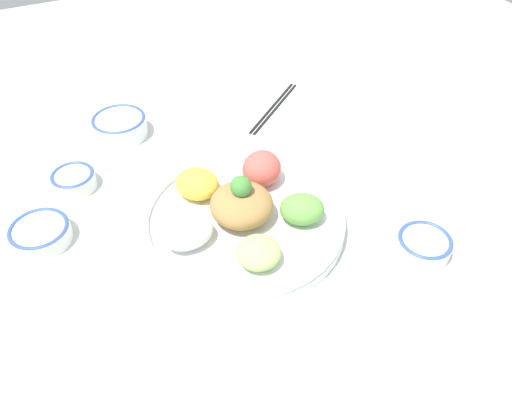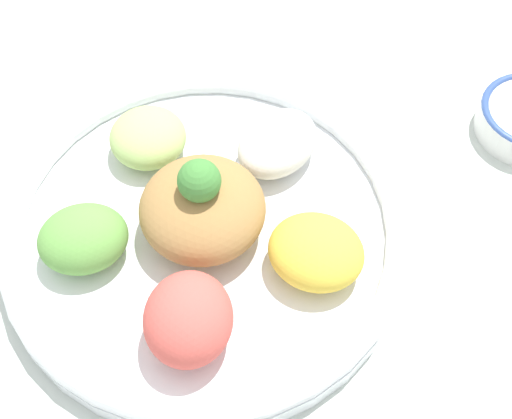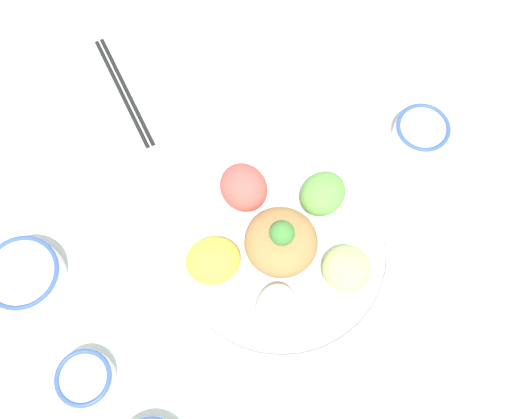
{
  "view_description": "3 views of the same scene",
  "coord_description": "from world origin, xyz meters",
  "px_view_note": "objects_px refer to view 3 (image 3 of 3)",
  "views": [
    {
      "loc": [
        0.6,
        -0.27,
        0.64
      ],
      "look_at": [
        0.04,
        -0.0,
        0.05
      ],
      "focal_mm": 35.0,
      "sensor_mm": 36.0,
      "label": 1
    },
    {
      "loc": [
        -0.27,
        0.17,
        0.56
      ],
      "look_at": [
        -0.02,
        -0.05,
        0.07
      ],
      "focal_mm": 50.0,
      "sensor_mm": 36.0,
      "label": 2
    },
    {
      "loc": [
        0.04,
        -0.29,
        0.91
      ],
      "look_at": [
        -0.03,
        0.01,
        0.08
      ],
      "focal_mm": 42.0,
      "sensor_mm": 36.0,
      "label": 3
    }
  ],
  "objects_px": {
    "salad_platter": "(279,246)",
    "serving_spoon_extra": "(350,32)",
    "rice_bowl_plain": "(421,131)",
    "serving_spoon_main": "(481,203)",
    "sauce_bowl_red": "(25,275)",
    "rice_bowl_blue": "(85,379)",
    "chopsticks_pair_near": "(124,91)"
  },
  "relations": [
    {
      "from": "chopsticks_pair_near",
      "to": "sauce_bowl_red",
      "type": "bearing_deg",
      "value": -46.3
    },
    {
      "from": "rice_bowl_plain",
      "to": "serving_spoon_extra",
      "type": "xyz_separation_m",
      "value": [
        -0.15,
        0.18,
        -0.02
      ]
    },
    {
      "from": "rice_bowl_blue",
      "to": "chopsticks_pair_near",
      "type": "xyz_separation_m",
      "value": [
        -0.09,
        0.48,
        -0.02
      ]
    },
    {
      "from": "sauce_bowl_red",
      "to": "chopsticks_pair_near",
      "type": "distance_m",
      "value": 0.36
    },
    {
      "from": "salad_platter",
      "to": "chopsticks_pair_near",
      "type": "relative_size",
      "value": 1.86
    },
    {
      "from": "salad_platter",
      "to": "serving_spoon_extra",
      "type": "height_order",
      "value": "salad_platter"
    },
    {
      "from": "sauce_bowl_red",
      "to": "rice_bowl_blue",
      "type": "relative_size",
      "value": 1.4
    },
    {
      "from": "salad_platter",
      "to": "rice_bowl_plain",
      "type": "relative_size",
      "value": 4.04
    },
    {
      "from": "sauce_bowl_red",
      "to": "serving_spoon_main",
      "type": "distance_m",
      "value": 0.73
    },
    {
      "from": "rice_bowl_plain",
      "to": "rice_bowl_blue",
      "type": "bearing_deg",
      "value": -130.4
    },
    {
      "from": "salad_platter",
      "to": "serving_spoon_main",
      "type": "xyz_separation_m",
      "value": [
        0.31,
        0.15,
        -0.02
      ]
    },
    {
      "from": "salad_platter",
      "to": "rice_bowl_plain",
      "type": "xyz_separation_m",
      "value": [
        0.19,
        0.25,
        -0.01
      ]
    },
    {
      "from": "rice_bowl_blue",
      "to": "chopsticks_pair_near",
      "type": "distance_m",
      "value": 0.49
    },
    {
      "from": "rice_bowl_blue",
      "to": "serving_spoon_main",
      "type": "height_order",
      "value": "rice_bowl_blue"
    },
    {
      "from": "serving_spoon_main",
      "to": "sauce_bowl_red",
      "type": "bearing_deg",
      "value": -178.71
    },
    {
      "from": "salad_platter",
      "to": "rice_bowl_plain",
      "type": "distance_m",
      "value": 0.31
    },
    {
      "from": "sauce_bowl_red",
      "to": "rice_bowl_blue",
      "type": "distance_m",
      "value": 0.18
    },
    {
      "from": "rice_bowl_plain",
      "to": "serving_spoon_main",
      "type": "xyz_separation_m",
      "value": [
        0.11,
        -0.1,
        -0.02
      ]
    },
    {
      "from": "sauce_bowl_red",
      "to": "rice_bowl_plain",
      "type": "distance_m",
      "value": 0.67
    },
    {
      "from": "serving_spoon_main",
      "to": "serving_spoon_extra",
      "type": "xyz_separation_m",
      "value": [
        -0.26,
        0.29,
        0.0
      ]
    },
    {
      "from": "chopsticks_pair_near",
      "to": "serving_spoon_extra",
      "type": "xyz_separation_m",
      "value": [
        0.37,
        0.21,
        -0.0
      ]
    },
    {
      "from": "rice_bowl_plain",
      "to": "serving_spoon_extra",
      "type": "distance_m",
      "value": 0.24
    },
    {
      "from": "sauce_bowl_red",
      "to": "rice_bowl_blue",
      "type": "bearing_deg",
      "value": -42.91
    },
    {
      "from": "rice_bowl_blue",
      "to": "serving_spoon_main",
      "type": "bearing_deg",
      "value": 36.45
    },
    {
      "from": "serving_spoon_main",
      "to": "rice_bowl_plain",
      "type": "bearing_deg",
      "value": 117.42
    },
    {
      "from": "serving_spoon_extra",
      "to": "serving_spoon_main",
      "type": "bearing_deg",
      "value": -71.01
    },
    {
      "from": "salad_platter",
      "to": "rice_bowl_blue",
      "type": "bearing_deg",
      "value": -132.86
    },
    {
      "from": "rice_bowl_plain",
      "to": "sauce_bowl_red",
      "type": "bearing_deg",
      "value": -146.23
    },
    {
      "from": "salad_platter",
      "to": "rice_bowl_plain",
      "type": "height_order",
      "value": "salad_platter"
    },
    {
      "from": "chopsticks_pair_near",
      "to": "rice_bowl_blue",
      "type": "bearing_deg",
      "value": -28.32
    },
    {
      "from": "sauce_bowl_red",
      "to": "serving_spoon_main",
      "type": "height_order",
      "value": "sauce_bowl_red"
    },
    {
      "from": "rice_bowl_blue",
      "to": "chopsticks_pair_near",
      "type": "height_order",
      "value": "rice_bowl_blue"
    }
  ]
}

